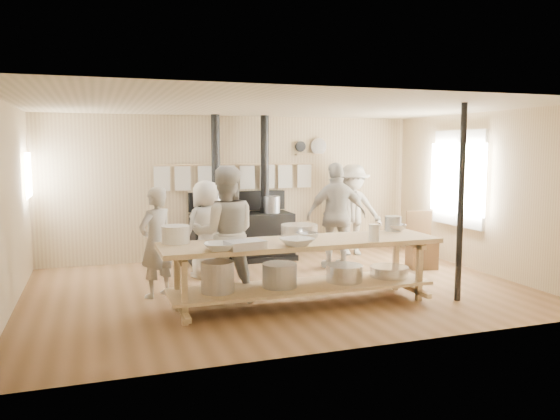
{
  "coord_description": "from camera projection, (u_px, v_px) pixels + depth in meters",
  "views": [
    {
      "loc": [
        -2.47,
        -7.3,
        2.02
      ],
      "look_at": [
        0.08,
        0.2,
        1.12
      ],
      "focal_mm": 35.0,
      "sensor_mm": 36.0,
      "label": 1
    }
  ],
  "objects": [
    {
      "name": "ground",
      "position": [
        279.0,
        288.0,
        7.89
      ],
      "size": [
        7.0,
        7.0,
        0.0
      ],
      "primitive_type": "plane",
      "color": "brown",
      "rests_on": "ground"
    },
    {
      "name": "room_shell",
      "position": [
        279.0,
        176.0,
        7.7
      ],
      "size": [
        7.0,
        7.0,
        7.0
      ],
      "color": "tan",
      "rests_on": "ground"
    },
    {
      "name": "window_right",
      "position": [
        459.0,
        178.0,
        9.39
      ],
      "size": [
        0.09,
        1.5,
        1.65
      ],
      "color": "beige",
      "rests_on": "ground"
    },
    {
      "name": "left_opening",
      "position": [
        28.0,
        175.0,
        8.48
      ],
      "size": [
        0.0,
        0.9,
        0.9
      ],
      "color": "white",
      "rests_on": "ground"
    },
    {
      "name": "stove",
      "position": [
        241.0,
        232.0,
        9.82
      ],
      "size": [
        1.9,
        0.75,
        2.6
      ],
      "color": "black",
      "rests_on": "ground"
    },
    {
      "name": "towel_rail",
      "position": [
        237.0,
        174.0,
        9.97
      ],
      "size": [
        3.0,
        0.04,
        0.47
      ],
      "color": "tan",
      "rests_on": "ground"
    },
    {
      "name": "back_wall_shelf",
      "position": [
        311.0,
        149.0,
        10.42
      ],
      "size": [
        0.63,
        0.14,
        0.32
      ],
      "color": "tan",
      "rests_on": "ground"
    },
    {
      "name": "prep_table",
      "position": [
        301.0,
        266.0,
        6.98
      ],
      "size": [
        3.6,
        0.9,
        0.85
      ],
      "color": "tan",
      "rests_on": "ground"
    },
    {
      "name": "support_post",
      "position": [
        461.0,
        203.0,
        7.12
      ],
      "size": [
        0.08,
        0.08,
        2.6
      ],
      "primitive_type": "cylinder",
      "color": "black",
      "rests_on": "ground"
    },
    {
      "name": "cook_far_left",
      "position": [
        156.0,
        242.0,
        7.38
      ],
      "size": [
        0.66,
        0.62,
        1.5
      ],
      "primitive_type": "imported",
      "rotation": [
        0.0,
        0.0,
        3.78
      ],
      "color": "#ABA397",
      "rests_on": "ground"
    },
    {
      "name": "cook_left",
      "position": [
        225.0,
        234.0,
        7.17
      ],
      "size": [
        0.97,
        0.82,
        1.8
      ],
      "primitive_type": "imported",
      "rotation": [
        0.0,
        0.0,
        2.97
      ],
      "color": "#ABA397",
      "rests_on": "ground"
    },
    {
      "name": "cook_center",
      "position": [
        206.0,
        229.0,
        8.51
      ],
      "size": [
        0.87,
        0.74,
        1.52
      ],
      "primitive_type": "imported",
      "rotation": [
        0.0,
        0.0,
        3.54
      ],
      "color": "#ABA397",
      "rests_on": "ground"
    },
    {
      "name": "cook_right",
      "position": [
        337.0,
        216.0,
        9.14
      ],
      "size": [
        1.07,
        0.5,
        1.78
      ],
      "primitive_type": "imported",
      "rotation": [
        0.0,
        0.0,
        3.08
      ],
      "color": "#ABA397",
      "rests_on": "ground"
    },
    {
      "name": "cook_by_window",
      "position": [
        353.0,
        210.0,
        10.3
      ],
      "size": [
        1.22,
        0.86,
        1.72
      ],
      "primitive_type": "imported",
      "rotation": [
        0.0,
        0.0,
        -0.22
      ],
      "color": "#ABA397",
      "rests_on": "ground"
    },
    {
      "name": "chair",
      "position": [
        421.0,
        251.0,
        9.25
      ],
      "size": [
        0.54,
        0.54,
        0.95
      ],
      "rotation": [
        0.0,
        0.0,
        -0.26
      ],
      "color": "#4F391F",
      "rests_on": "ground"
    },
    {
      "name": "bowl_white_a",
      "position": [
        220.0,
        246.0,
        6.26
      ],
      "size": [
        0.43,
        0.43,
        0.09
      ],
      "primitive_type": "imported",
      "rotation": [
        0.0,
        0.0,
        -0.18
      ],
      "color": "white",
      "rests_on": "prep_table"
    },
    {
      "name": "bowl_steel_a",
      "position": [
        307.0,
        236.0,
        6.99
      ],
      "size": [
        0.4,
        0.4,
        0.09
      ],
      "primitive_type": "imported",
      "rotation": [
        0.0,
        0.0,
        0.59
      ],
      "color": "silver",
      "rests_on": "prep_table"
    },
    {
      "name": "bowl_white_b",
      "position": [
        297.0,
        242.0,
        6.57
      ],
      "size": [
        0.49,
        0.49,
        0.09
      ],
      "primitive_type": "imported",
      "rotation": [
        0.0,
        0.0,
        1.91
      ],
      "color": "white",
      "rests_on": "prep_table"
    },
    {
      "name": "bowl_steel_b",
      "position": [
        395.0,
        228.0,
        7.74
      ],
      "size": [
        0.37,
        0.37,
        0.09
      ],
      "primitive_type": "imported",
      "rotation": [
        0.0,
        0.0,
        3.42
      ],
      "color": "silver",
      "rests_on": "prep_table"
    },
    {
      "name": "roasting_pan",
      "position": [
        245.0,
        245.0,
        6.36
      ],
      "size": [
        0.49,
        0.37,
        0.1
      ],
      "primitive_type": "cube",
      "rotation": [
        0.0,
        0.0,
        0.18
      ],
      "color": "#B2B2B7",
      "rests_on": "prep_table"
    },
    {
      "name": "mixing_bowl_large",
      "position": [
        299.0,
        230.0,
        7.27
      ],
      "size": [
        0.64,
        0.64,
        0.16
      ],
      "primitive_type": "cylinder",
      "rotation": [
        0.0,
        0.0,
        0.37
      ],
      "color": "silver",
      "rests_on": "prep_table"
    },
    {
      "name": "bucket_galv",
      "position": [
        393.0,
        224.0,
        7.72
      ],
      "size": [
        0.3,
        0.3,
        0.21
      ],
      "primitive_type": "cylinder",
      "rotation": [
        0.0,
        0.0,
        -0.4
      ],
      "color": "gray",
      "rests_on": "prep_table"
    },
    {
      "name": "deep_bowl_enamel",
      "position": [
        176.0,
        234.0,
        6.75
      ],
      "size": [
        0.37,
        0.37,
        0.22
      ],
      "primitive_type": "cylinder",
      "rotation": [
        0.0,
        0.0,
        -0.06
      ],
      "color": "white",
      "rests_on": "prep_table"
    },
    {
      "name": "pitcher",
      "position": [
        374.0,
        233.0,
        6.89
      ],
      "size": [
        0.17,
        0.17,
        0.21
      ],
      "primitive_type": "cylinder",
      "rotation": [
        0.0,
        0.0,
        -0.34
      ],
      "color": "white",
      "rests_on": "prep_table"
    }
  ]
}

